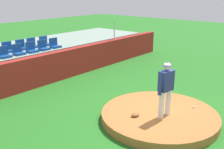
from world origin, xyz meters
TOP-DOWN VIEW (x-y plane):
  - ground_plane at (0.00, 0.00)m, footprint 60.00×60.00m
  - pitchers_mound at (0.00, 0.00)m, footprint 3.88×3.88m
  - pitcher at (-0.14, -0.25)m, footprint 0.78×0.33m
  - baseball at (1.08, -0.72)m, footprint 0.07×0.07m
  - fielding_glove at (-0.76, 0.44)m, footprint 0.34×0.26m
  - brick_barrier at (0.00, 5.92)m, footprint 17.69×0.40m
  - fence_post_right at (4.77, 5.92)m, footprint 0.06×0.06m
  - bleacher_platform at (0.00, 8.72)m, footprint 17.20×4.05m
  - stadium_chair_0 at (-1.41, 7.22)m, footprint 0.48×0.44m
  - stadium_chair_1 at (-0.69, 7.22)m, footprint 0.48×0.44m
  - stadium_chair_2 at (0.01, 7.20)m, footprint 0.48×0.44m
  - stadium_chair_3 at (0.69, 7.19)m, footprint 0.48×0.44m
  - stadium_chair_4 at (1.42, 7.21)m, footprint 0.48×0.44m
  - stadium_chair_6 at (-0.72, 8.09)m, footprint 0.48×0.44m
  - stadium_chair_7 at (0.02, 8.12)m, footprint 0.48×0.44m
  - stadium_chair_8 at (0.67, 8.12)m, footprint 0.48×0.44m
  - stadium_chair_9 at (1.42, 8.09)m, footprint 0.48×0.44m

SIDE VIEW (x-z plane):
  - ground_plane at x=0.00m, z-range 0.00..0.00m
  - pitchers_mound at x=0.00m, z-range 0.00..0.27m
  - baseball at x=1.08m, z-range 0.27..0.35m
  - fielding_glove at x=-0.76m, z-range 0.27..0.38m
  - bleacher_platform at x=0.00m, z-range 0.00..1.27m
  - brick_barrier at x=0.00m, z-range 0.00..1.39m
  - pitcher at x=-0.14m, z-range 0.42..2.24m
  - stadium_chair_0 at x=-1.41m, z-range 1.18..1.68m
  - stadium_chair_1 at x=-0.69m, z-range 1.18..1.68m
  - stadium_chair_2 at x=0.01m, z-range 1.18..1.68m
  - stadium_chair_3 at x=0.69m, z-range 1.18..1.68m
  - stadium_chair_4 at x=1.42m, z-range 1.18..1.68m
  - stadium_chair_6 at x=-0.72m, z-range 1.18..1.68m
  - stadium_chair_7 at x=0.02m, z-range 1.18..1.68m
  - stadium_chair_8 at x=0.67m, z-range 1.18..1.68m
  - stadium_chair_9 at x=1.42m, z-range 1.18..1.68m
  - fence_post_right at x=4.77m, z-range 1.39..2.49m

